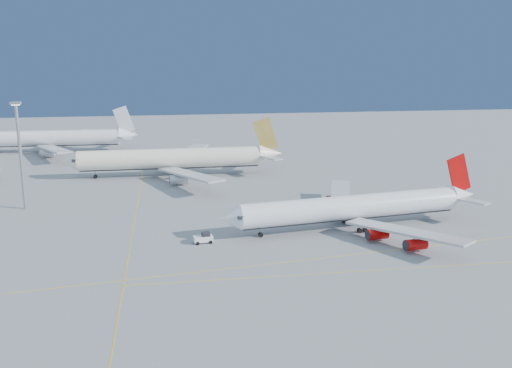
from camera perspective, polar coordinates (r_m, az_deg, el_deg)
name	(u,v)px	position (r m, az deg, el deg)	size (l,w,h in m)	color
ground	(327,246)	(118.48, 7.14, -6.21)	(500.00, 500.00, 0.00)	slate
taxiway_lines	(252,240)	(121.32, -0.42, -5.63)	(118.86, 140.00, 0.02)	#E4B10C
airliner_virgin	(357,207)	(130.57, 10.04, -2.31)	(63.07, 56.14, 15.59)	white
airliner_etihad	(175,159)	(183.39, -8.07, 2.53)	(69.83, 64.74, 18.28)	#F1E7CD
airliner_third	(53,138)	(238.58, -19.64, 4.32)	(66.49, 61.46, 17.87)	white
pushback_tug	(204,238)	(119.93, -5.26, -5.40)	(4.20, 2.92, 2.22)	white
light_mast	(20,147)	(153.12, -22.56, 3.46)	(2.33, 2.33, 26.98)	gray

